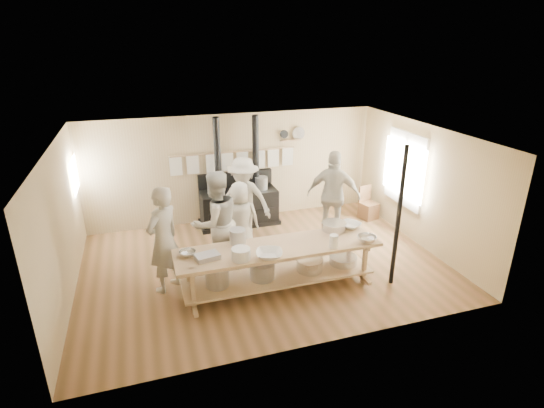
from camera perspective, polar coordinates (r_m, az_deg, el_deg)
name	(u,v)px	position (r m, az deg, el deg)	size (l,w,h in m)	color
ground	(264,264)	(8.56, -1.08, -8.13)	(7.00, 7.00, 0.00)	brown
room_shell	(263,188)	(7.89, -1.16, 2.18)	(7.00, 7.00, 7.00)	tan
window_right	(405,169)	(9.92, 17.46, 4.52)	(0.09, 1.50, 1.65)	beige
left_opening	(75,175)	(9.61, -25.00, 3.55)	(0.00, 0.90, 0.90)	white
stove	(238,203)	(10.19, -4.54, 0.08)	(1.90, 0.75, 2.60)	black
towel_rail	(235,159)	(10.13, -5.04, 6.09)	(3.00, 0.04, 0.47)	tan
back_wall_shelf	(293,136)	(10.45, 2.78, 9.18)	(0.63, 0.14, 0.32)	tan
prep_table	(278,263)	(7.56, 0.80, -7.93)	(3.60, 0.90, 0.85)	tan
support_post	(398,218)	(7.70, 16.63, -1.83)	(0.08, 0.08, 2.60)	black
cook_far_left	(163,240)	(7.59, -14.39, -4.69)	(0.71, 0.46, 1.94)	#ADAA99
cook_left	(216,223)	(7.98, -7.54, -2.54)	(0.98, 0.76, 2.01)	#ADAA99
cook_center	(240,219)	(8.64, -4.27, -2.07)	(0.77, 0.50, 1.57)	#ADAA99
cook_right	(334,195)	(9.41, 8.29, 1.18)	(1.17, 0.49, 2.00)	#ADAA99
cook_by_window	(244,200)	(9.21, -3.84, 0.54)	(1.22, 0.70, 1.89)	#ADAA99
chair	(368,209)	(10.83, 12.79, -0.67)	(0.46, 0.46, 0.82)	#533621
bowl_white_a	(269,254)	(7.03, -0.38, -6.79)	(0.44, 0.44, 0.11)	white
bowl_steel_a	(188,254)	(7.21, -11.29, -6.55)	(0.28, 0.28, 0.09)	silver
bowl_white_b	(350,225)	(8.22, 10.46, -2.81)	(0.39, 0.39, 0.10)	white
bowl_steel_b	(367,239)	(7.72, 12.63, -4.61)	(0.34, 0.34, 0.11)	silver
roasting_pan	(207,257)	(7.06, -8.69, -7.00)	(0.38, 0.26, 0.09)	#B2B2B7
mixing_bowl_large	(334,226)	(8.07, 8.33, -2.96)	(0.46, 0.46, 0.15)	silver
bucket_galv	(238,236)	(7.47, -4.62, -4.36)	(0.28, 0.28, 0.26)	gray
deep_bowl_enamel	(241,254)	(6.96, -4.20, -6.72)	(0.31, 0.31, 0.19)	white
pitcher	(334,241)	(7.39, 8.30, -4.99)	(0.15, 0.15, 0.24)	white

